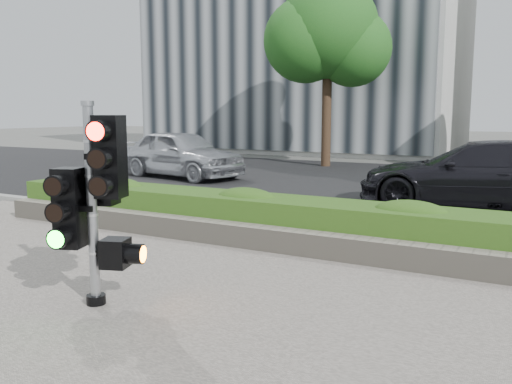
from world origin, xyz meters
TOP-DOWN VIEW (x-y plane):
  - ground at (0.00, 0.00)m, footprint 120.00×120.00m
  - sidewalk at (0.00, -2.50)m, footprint 16.00×11.00m
  - road at (0.00, 10.00)m, footprint 60.00×13.00m
  - curb at (0.00, 3.15)m, footprint 60.00×0.25m
  - stone_wall at (0.00, 1.90)m, footprint 12.00×0.32m
  - hedge at (0.00, 2.55)m, footprint 12.00×1.00m
  - building_left at (-9.00, 23.00)m, footprint 16.00×9.00m
  - tree_left at (-4.52, 14.56)m, footprint 4.61×4.03m
  - traffic_signal at (-0.97, -1.04)m, footprint 0.79×0.68m
  - car_silver at (-7.19, 8.79)m, footprint 4.74×2.62m
  - car_dark at (1.86, 7.34)m, footprint 5.26×2.57m

SIDE VIEW (x-z plane):
  - ground at x=0.00m, z-range 0.00..0.00m
  - road at x=0.00m, z-range 0.00..0.02m
  - sidewalk at x=0.00m, z-range 0.00..0.03m
  - curb at x=0.00m, z-range 0.00..0.12m
  - stone_wall at x=0.00m, z-range 0.03..0.37m
  - hedge at x=0.00m, z-range 0.03..0.71m
  - car_dark at x=1.86m, z-range 0.02..1.49m
  - car_silver at x=-7.19m, z-range 0.02..1.55m
  - traffic_signal at x=-0.97m, z-range 0.14..2.31m
  - tree_left at x=-4.52m, z-range 1.37..8.72m
  - building_left at x=-9.00m, z-range 0.00..15.00m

